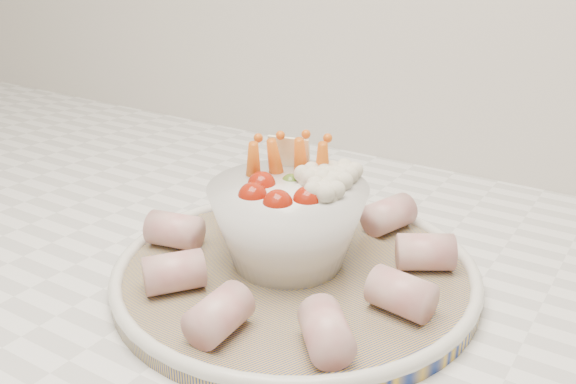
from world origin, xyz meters
The scene contains 3 objects.
serving_platter centered at (0.03, 1.40, 0.93)m, with size 0.44×0.44×0.02m.
veggie_bowl centered at (0.02, 1.41, 0.98)m, with size 0.14×0.14×0.11m.
cured_meat_rolls centered at (0.03, 1.40, 0.95)m, with size 0.28×0.29×0.03m.
Camera 1 is at (0.30, 0.96, 1.22)m, focal length 40.00 mm.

